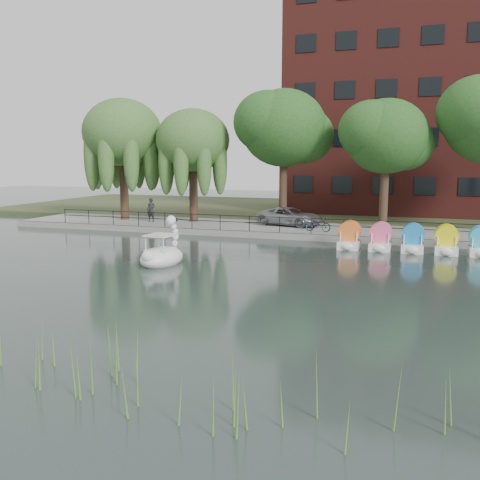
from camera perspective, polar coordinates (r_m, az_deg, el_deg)
The scene contains 16 objects.
ground_plane at distance 21.43m, azimuth -4.72°, elevation -4.93°, with size 120.00×120.00×0.00m, color #374644.
promenade at distance 36.38m, azimuth 5.32°, elevation 1.08°, with size 40.00×6.00×0.40m, color gray.
kerb at distance 33.55m, azimuth 4.15°, elevation 0.44°, with size 40.00×0.25×0.40m, color gray.
land_strip at distance 50.02m, azimuth 9.05°, elevation 3.10°, with size 60.00×22.00×0.36m, color #47512D.
railing at distance 33.61m, azimuth 4.25°, elevation 2.08°, with size 32.00×0.05×1.00m.
apartment_building at distance 49.25m, azimuth 17.59°, elevation 13.41°, with size 20.00×10.07×18.00m.
willow_left at distance 41.51m, azimuth -12.45°, elevation 11.10°, with size 5.88×5.88×9.01m.
willow_mid at distance 39.41m, azimuth -5.05°, elevation 10.49°, with size 5.32×5.32×8.15m.
broadleaf_center at distance 38.28m, azimuth 4.69°, elevation 11.76°, with size 6.00×6.00×9.25m.
broadleaf_right at distance 36.68m, azimuth 15.33°, elevation 10.56°, with size 5.40×5.40×8.32m.
minivan at distance 37.04m, azimuth 5.31°, elevation 2.65°, with size 5.17×2.38×1.44m, color gray.
bicycle at distance 34.40m, azimuth 8.31°, elevation 1.75°, with size 1.72×0.60×1.00m, color gray.
pedestrian at distance 39.69m, azimuth -9.47°, elevation 3.37°, with size 0.71×0.48×1.98m, color black.
swan_boat at distance 25.93m, azimuth -8.29°, elevation -1.46°, with size 1.99×2.85×2.27m.
pedal_boat_row at distance 30.47m, azimuth 17.95°, elevation -0.05°, with size 7.95×1.70×1.40m.
reed_bank at distance 12.32m, azimuth -13.99°, elevation -12.81°, with size 24.00×2.40×1.20m.
Camera 1 is at (8.31, -19.08, 5.09)m, focal length 40.00 mm.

